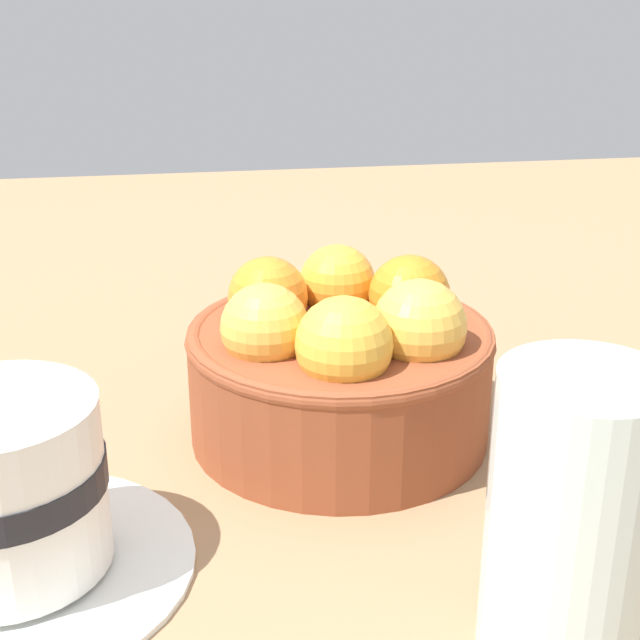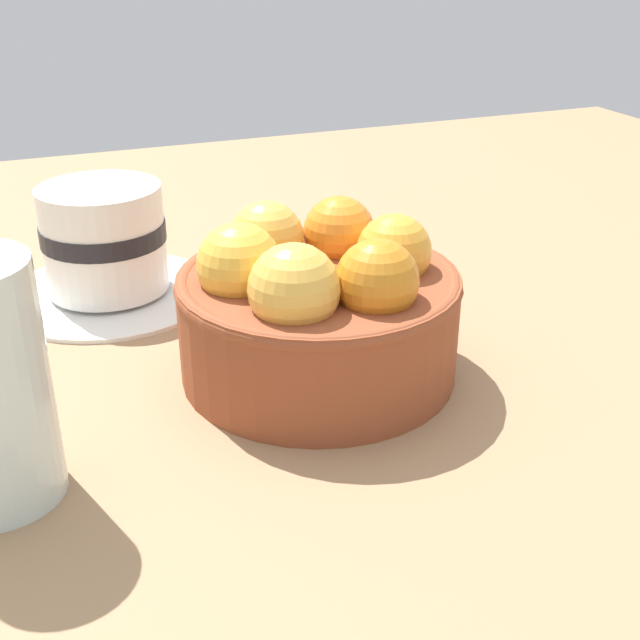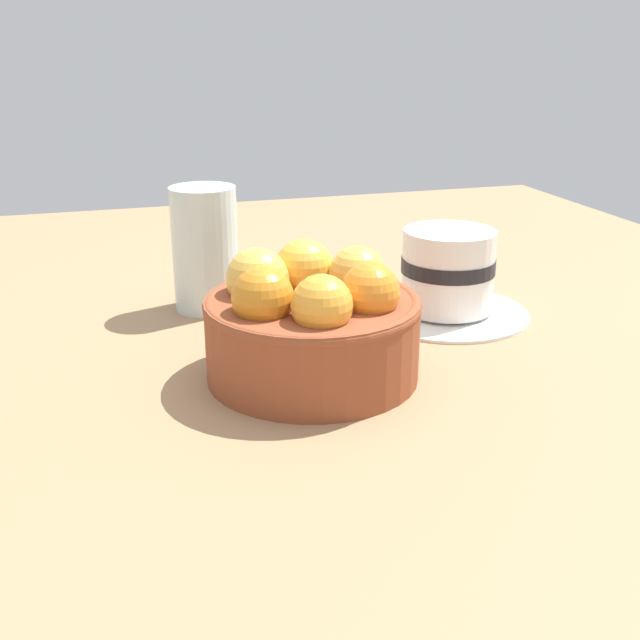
# 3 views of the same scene
# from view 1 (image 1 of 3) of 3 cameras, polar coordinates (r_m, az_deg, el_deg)

# --- Properties ---
(ground_plane) EXTENTS (1.34, 1.15, 0.04)m
(ground_plane) POSITION_cam_1_polar(r_m,az_deg,el_deg) (0.52, 1.19, -9.01)
(ground_plane) COLOR #997551
(terracotta_bowl) EXTENTS (0.16, 0.16, 0.10)m
(terracotta_bowl) POSITION_cam_1_polar(r_m,az_deg,el_deg) (0.49, 1.30, -2.62)
(terracotta_bowl) COLOR brown
(terracotta_bowl) RESTS_ON ground_plane
(coffee_cup) EXTENTS (0.16, 0.16, 0.08)m
(coffee_cup) POSITION_cam_1_polar(r_m,az_deg,el_deg) (0.41, -19.06, -10.48)
(coffee_cup) COLOR white
(coffee_cup) RESTS_ON ground_plane
(water_glass) EXTENTS (0.06, 0.06, 0.12)m
(water_glass) POSITION_cam_1_polar(r_m,az_deg,el_deg) (0.35, 15.40, -12.13)
(water_glass) COLOR silver
(water_glass) RESTS_ON ground_plane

